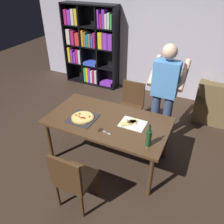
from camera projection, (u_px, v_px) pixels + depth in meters
ground_plane at (108, 157)px, 3.69m from camera, size 12.00×12.00×0.00m
back_wall at (160, 34)px, 4.89m from camera, size 6.40×0.10×2.80m
dining_table at (108, 124)px, 3.31m from camera, size 1.79×0.97×0.75m
chair_near_camera at (72, 178)px, 2.67m from camera, size 0.42×0.42×0.90m
chair_far_side at (131, 103)px, 4.14m from camera, size 0.42×0.42×0.90m
bookshelf at (91, 46)px, 5.53m from camera, size 1.40×0.35×1.95m
person_serving_pizza at (164, 92)px, 3.48m from camera, size 0.55×0.54×1.75m
pepperoni_pizza_on_tray at (83, 118)px, 3.30m from camera, size 0.39×0.39×0.04m
pizza_slices_on_towel at (131, 123)px, 3.19m from camera, size 0.36×0.28×0.03m
wine_bottle at (149, 138)px, 2.75m from camera, size 0.07×0.07×0.32m
kitchen_scissors at (103, 131)px, 3.05m from camera, size 0.20×0.09×0.01m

